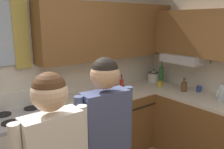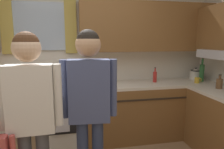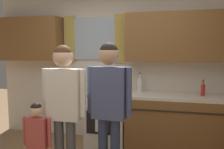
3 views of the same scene
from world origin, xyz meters
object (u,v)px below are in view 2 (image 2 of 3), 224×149
object	(u,v)px
bottle_wine_green	(202,72)
adult_holding_child	(31,106)
mug_mustard_yellow	(197,80)
adult_in_plaid	(89,97)
stove_oven	(63,114)
bottle_squat_brown	(219,83)
bottle_sauce_red	(155,77)
stovetop_kettle	(196,74)
bottle_milk_white	(95,75)

from	to	relation	value
bottle_wine_green	adult_holding_child	bearing A→B (deg)	-153.73
mug_mustard_yellow	adult_in_plaid	distance (m)	2.05
stove_oven	bottle_squat_brown	xyz separation A→B (m)	(2.18, -0.57, 0.51)
stove_oven	bottle_sauce_red	world-z (taller)	bottle_sauce_red
adult_in_plaid	mug_mustard_yellow	bearing A→B (deg)	28.68
bottle_sauce_red	stovetop_kettle	xyz separation A→B (m)	(0.80, 0.09, 0.00)
stove_oven	adult_in_plaid	bearing A→B (deg)	-74.76
mug_mustard_yellow	stovetop_kettle	xyz separation A→B (m)	(0.16, 0.28, 0.05)
stove_oven	bottle_squat_brown	bearing A→B (deg)	-14.54
mug_mustard_yellow	bottle_sauce_red	bearing A→B (deg)	163.34
bottle_sauce_red	adult_in_plaid	distance (m)	1.65
bottle_squat_brown	bottle_sauce_red	world-z (taller)	bottle_sauce_red
mug_mustard_yellow	adult_holding_child	size ratio (longest dim) A/B	0.07
stove_oven	bottle_wine_green	bearing A→B (deg)	-1.60
bottle_sauce_red	adult_holding_child	size ratio (longest dim) A/B	0.15
bottle_wine_green	stovetop_kettle	size ratio (longest dim) A/B	1.44
bottle_wine_green	mug_mustard_yellow	bearing A→B (deg)	-144.15
bottle_milk_white	bottle_sauce_red	world-z (taller)	bottle_milk_white
adult_holding_child	adult_in_plaid	world-z (taller)	adult_in_plaid
bottle_squat_brown	stovetop_kettle	world-z (taller)	stovetop_kettle
mug_mustard_yellow	adult_holding_child	world-z (taller)	adult_holding_child
stovetop_kettle	adult_holding_child	world-z (taller)	adult_holding_child
stovetop_kettle	adult_in_plaid	bearing A→B (deg)	-147.07
bottle_sauce_red	stovetop_kettle	world-z (taller)	bottle_sauce_red
bottle_squat_brown	adult_holding_child	bearing A→B (deg)	-163.51
stove_oven	adult_in_plaid	distance (m)	1.33
bottle_wine_green	adult_in_plaid	distance (m)	2.23
bottle_squat_brown	mug_mustard_yellow	xyz separation A→B (m)	(-0.07, 0.40, -0.03)
adult_in_plaid	bottle_squat_brown	bearing A→B (deg)	17.43
bottle_squat_brown	bottle_wine_green	world-z (taller)	bottle_wine_green
bottle_squat_brown	bottle_sauce_red	size ratio (longest dim) A/B	0.84
bottle_milk_white	bottle_squat_brown	distance (m)	1.83
bottle_wine_green	stovetop_kettle	distance (m)	0.19
bottle_milk_white	bottle_sauce_red	size ratio (longest dim) A/B	1.27
bottle_squat_brown	bottle_sauce_red	bearing A→B (deg)	140.40
bottle_milk_white	bottle_wine_green	xyz separation A→B (m)	(1.75, -0.24, 0.03)
bottle_wine_green	bottle_sauce_red	size ratio (longest dim) A/B	1.60
bottle_milk_white	stovetop_kettle	size ratio (longest dim) A/B	1.14
bottle_milk_white	stove_oven	bearing A→B (deg)	-161.24
bottle_sauce_red	stovetop_kettle	size ratio (longest dim) A/B	0.90
bottle_milk_white	bottle_squat_brown	size ratio (longest dim) A/B	1.53
adult_holding_child	adult_in_plaid	distance (m)	0.50
stovetop_kettle	bottle_wine_green	bearing A→B (deg)	-94.20
bottle_milk_white	adult_holding_child	bearing A→B (deg)	-115.38
stovetop_kettle	bottle_milk_white	bearing A→B (deg)	178.14
stove_oven	bottle_milk_white	size ratio (longest dim) A/B	3.51
adult_holding_child	stove_oven	bearing A→B (deg)	82.16
bottle_milk_white	mug_mustard_yellow	xyz separation A→B (m)	(1.61, -0.34, -0.07)
bottle_squat_brown	bottle_sauce_red	distance (m)	0.92
stove_oven	adult_in_plaid	xyz separation A→B (m)	(0.31, -1.15, 0.58)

